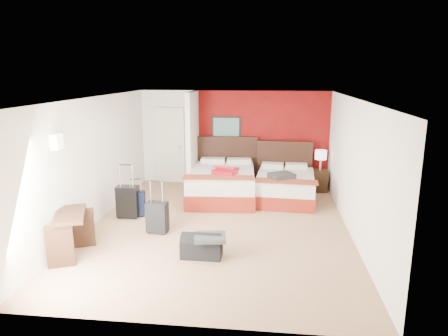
# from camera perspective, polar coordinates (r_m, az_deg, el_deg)

# --- Properties ---
(ground) EXTENTS (6.50, 6.50, 0.00)m
(ground) POSITION_cam_1_polar(r_m,az_deg,el_deg) (8.11, -0.72, -8.19)
(ground) COLOR tan
(ground) RESTS_ON ground
(room_walls) EXTENTS (5.02, 6.52, 2.50)m
(room_walls) POSITION_cam_1_polar(r_m,az_deg,el_deg) (9.37, -8.21, 2.62)
(room_walls) COLOR white
(room_walls) RESTS_ON ground
(red_accent_panel) EXTENTS (3.50, 0.04, 2.50)m
(red_accent_panel) POSITION_cam_1_polar(r_m,az_deg,el_deg) (10.86, 5.34, 4.11)
(red_accent_panel) COLOR maroon
(red_accent_panel) RESTS_ON ground
(partition_wall) EXTENTS (0.12, 1.20, 2.50)m
(partition_wall) POSITION_cam_1_polar(r_m,az_deg,el_deg) (10.43, -4.42, 3.75)
(partition_wall) COLOR silver
(partition_wall) RESTS_ON ground
(entry_door) EXTENTS (0.82, 0.06, 2.05)m
(entry_door) POSITION_cam_1_polar(r_m,az_deg,el_deg) (11.19, -7.61, 3.16)
(entry_door) COLOR silver
(entry_door) RESTS_ON ground
(bed_left) EXTENTS (1.70, 2.32, 0.67)m
(bed_left) POSITION_cam_1_polar(r_m,az_deg,el_deg) (9.81, -0.29, -2.30)
(bed_left) COLOR silver
(bed_left) RESTS_ON ground
(bed_right) EXTENTS (1.48, 2.03, 0.58)m
(bed_right) POSITION_cam_1_polar(r_m,az_deg,el_deg) (9.82, 8.53, -2.69)
(bed_right) COLOR silver
(bed_right) RESTS_ON ground
(red_suitcase_open) EXTENTS (0.74, 0.87, 0.09)m
(red_suitcase_open) POSITION_cam_1_polar(r_m,az_deg,el_deg) (9.61, 0.23, -0.30)
(red_suitcase_open) COLOR #AC0E1E
(red_suitcase_open) RESTS_ON bed_left
(jacket_bundle) EXTENTS (0.67, 0.63, 0.13)m
(jacket_bundle) POSITION_cam_1_polar(r_m,az_deg,el_deg) (9.44, 8.06, -1.10)
(jacket_bundle) COLOR #36373B
(jacket_bundle) RESTS_ON bed_right
(nightstand) EXTENTS (0.39, 0.39, 0.54)m
(nightstand) POSITION_cam_1_polar(r_m,az_deg,el_deg) (10.67, 13.21, -1.73)
(nightstand) COLOR black
(nightstand) RESTS_ON ground
(table_lamp) EXTENTS (0.35, 0.35, 0.52)m
(table_lamp) POSITION_cam_1_polar(r_m,az_deg,el_deg) (10.55, 13.36, 1.05)
(table_lamp) COLOR white
(table_lamp) RESTS_ON nightstand
(suitcase_black) EXTENTS (0.45, 0.29, 0.65)m
(suitcase_black) POSITION_cam_1_polar(r_m,az_deg,el_deg) (8.71, -13.31, -4.76)
(suitcase_black) COLOR black
(suitcase_black) RESTS_ON ground
(suitcase_charcoal) EXTENTS (0.41, 0.28, 0.57)m
(suitcase_charcoal) POSITION_cam_1_polar(r_m,az_deg,el_deg) (7.82, -9.31, -6.98)
(suitcase_charcoal) COLOR black
(suitcase_charcoal) RESTS_ON ground
(suitcase_navy) EXTENTS (0.39, 0.27, 0.50)m
(suitcase_navy) POSITION_cam_1_polar(r_m,az_deg,el_deg) (8.80, -12.16, -5.01)
(suitcase_navy) COLOR black
(suitcase_navy) RESTS_ON ground
(duffel_bag) EXTENTS (0.67, 0.36, 0.34)m
(duffel_bag) POSITION_cam_1_polar(r_m,az_deg,el_deg) (6.81, -3.15, -11.00)
(duffel_bag) COLOR black
(duffel_bag) RESTS_ON ground
(jacket_draped) EXTENTS (0.56, 0.49, 0.07)m
(jacket_draped) POSITION_cam_1_polar(r_m,az_deg,el_deg) (6.67, -1.95, -9.67)
(jacket_draped) COLOR #3A3B3F
(jacket_draped) RESTS_ON duffel_bag
(desk) EXTENTS (0.76, 1.01, 0.76)m
(desk) POSITION_cam_1_polar(r_m,az_deg,el_deg) (7.18, -20.55, -8.76)
(desk) COLOR #321B10
(desk) RESTS_ON ground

